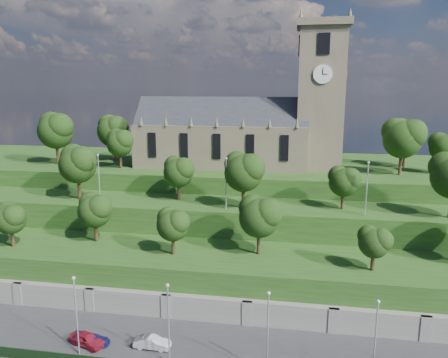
% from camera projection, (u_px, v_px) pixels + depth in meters
% --- Properties ---
extents(promenade, '(160.00, 12.00, 2.00)m').
position_uv_depth(promenade, '(196.00, 354.00, 48.20)').
color(promenade, '#2D2D30').
rests_on(promenade, ground).
extents(retaining_wall, '(160.00, 2.10, 5.00)m').
position_uv_depth(retaining_wall, '(207.00, 314.00, 53.65)').
color(retaining_wall, slate).
rests_on(retaining_wall, ground).
extents(embankment_lower, '(160.00, 12.00, 8.00)m').
position_uv_depth(embankment_lower, '(216.00, 282.00, 59.15)').
color(embankment_lower, '#214517').
rests_on(embankment_lower, ground).
extents(embankment_upper, '(160.00, 10.00, 12.00)m').
position_uv_depth(embankment_upper, '(229.00, 240.00, 69.34)').
color(embankment_upper, '#214517').
rests_on(embankment_upper, ground).
extents(hilltop, '(160.00, 32.00, 15.00)m').
position_uv_depth(hilltop, '(245.00, 198.00, 89.28)').
color(hilltop, '#214517').
rests_on(hilltop, ground).
extents(church, '(38.60, 12.35, 27.60)m').
position_uv_depth(church, '(248.00, 127.00, 82.16)').
color(church, brown).
rests_on(church, hilltop).
extents(trees_lower, '(66.25, 8.71, 8.01)m').
position_uv_depth(trees_lower, '(240.00, 219.00, 57.32)').
color(trees_lower, black).
rests_on(trees_lower, embankment_lower).
extents(trees_upper, '(62.70, 8.47, 9.17)m').
position_uv_depth(trees_upper, '(253.00, 170.00, 65.18)').
color(trees_upper, black).
rests_on(trees_upper, embankment_upper).
extents(trees_hilltop, '(77.72, 15.54, 10.19)m').
position_uv_depth(trees_hilltop, '(234.00, 134.00, 81.42)').
color(trees_hilltop, black).
rests_on(trees_hilltop, hilltop).
extents(lamp_posts_promenade, '(60.36, 0.36, 8.85)m').
position_uv_depth(lamp_posts_promenade, '(168.00, 319.00, 43.90)').
color(lamp_posts_promenade, '#B2B2B7').
rests_on(lamp_posts_promenade, promenade).
extents(lamp_posts_upper, '(40.36, 0.36, 7.83)m').
position_uv_depth(lamp_posts_upper, '(226.00, 179.00, 64.26)').
color(lamp_posts_upper, '#B2B2B7').
rests_on(lamp_posts_upper, embankment_upper).
extents(car_left, '(4.61, 3.05, 1.46)m').
position_uv_depth(car_left, '(87.00, 339.00, 47.93)').
color(car_left, maroon).
rests_on(car_left, promenade).
extents(car_middle, '(4.03, 1.41, 1.33)m').
position_uv_depth(car_middle, '(152.00, 342.00, 47.44)').
color(car_middle, '#A7A9AC').
rests_on(car_middle, promenade).
extents(car_right, '(3.90, 1.60, 1.13)m').
position_uv_depth(car_right, '(93.00, 340.00, 48.17)').
color(car_right, '#16164F').
rests_on(car_right, promenade).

